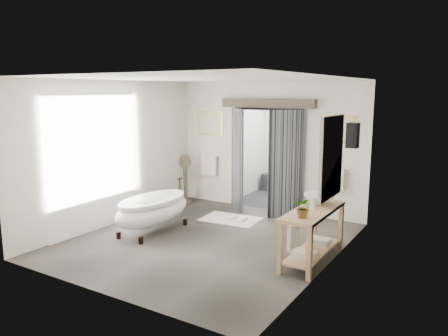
{
  "coord_description": "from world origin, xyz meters",
  "views": [
    {
      "loc": [
        4.26,
        -6.31,
        2.69
      ],
      "look_at": [
        0.0,
        0.6,
        1.25
      ],
      "focal_mm": 35.0,
      "sensor_mm": 36.0,
      "label": 1
    }
  ],
  "objects_px": {
    "vanity": "(311,230)",
    "rug": "(231,219)",
    "basin": "(319,199)",
    "clawfoot_tub": "(153,209)"
  },
  "relations": [
    {
      "from": "vanity",
      "to": "rug",
      "type": "distance_m",
      "value": 2.64
    },
    {
      "from": "vanity",
      "to": "basin",
      "type": "xyz_separation_m",
      "value": [
        -0.01,
        0.36,
        0.43
      ]
    },
    {
      "from": "rug",
      "to": "basin",
      "type": "bearing_deg",
      "value": -22.69
    },
    {
      "from": "clawfoot_tub",
      "to": "rug",
      "type": "distance_m",
      "value": 1.76
    },
    {
      "from": "rug",
      "to": "basin",
      "type": "xyz_separation_m",
      "value": [
        2.24,
        -0.94,
        0.93
      ]
    },
    {
      "from": "basin",
      "to": "vanity",
      "type": "bearing_deg",
      "value": -72.92
    },
    {
      "from": "vanity",
      "to": "rug",
      "type": "xyz_separation_m",
      "value": [
        -2.25,
        1.29,
        -0.5
      ]
    },
    {
      "from": "vanity",
      "to": "basin",
      "type": "distance_m",
      "value": 0.56
    },
    {
      "from": "vanity",
      "to": "basin",
      "type": "height_order",
      "value": "basin"
    },
    {
      "from": "clawfoot_tub",
      "to": "vanity",
      "type": "bearing_deg",
      "value": 3.3
    }
  ]
}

